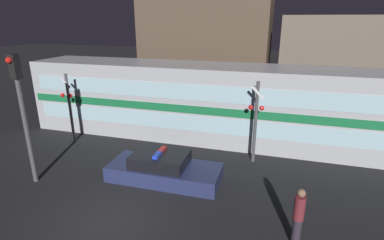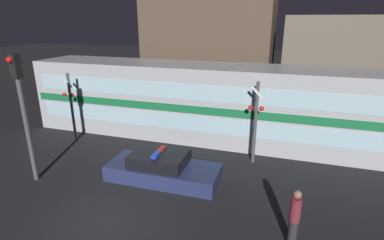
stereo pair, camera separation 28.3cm
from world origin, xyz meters
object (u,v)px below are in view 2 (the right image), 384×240
(crossing_signal_near, at_px, (255,120))
(police_car, at_px, (162,169))
(pedestrian, at_px, (294,218))
(train, at_px, (214,103))
(traffic_light_corner, at_px, (23,106))

(crossing_signal_near, bearing_deg, police_car, -141.67)
(police_car, distance_m, pedestrian, 5.74)
(police_car, bearing_deg, pedestrian, -25.89)
(train, xyz_separation_m, police_car, (-0.89, -5.14, -1.56))
(train, height_order, crossing_signal_near, train)
(train, relative_size, traffic_light_corner, 4.02)
(train, relative_size, pedestrian, 11.17)
(traffic_light_corner, bearing_deg, pedestrian, -4.38)
(traffic_light_corner, bearing_deg, crossing_signal_near, 27.37)
(train, relative_size, police_car, 4.48)
(police_car, distance_m, traffic_light_corner, 5.95)
(pedestrian, bearing_deg, train, 119.40)
(police_car, height_order, pedestrian, pedestrian)
(crossing_signal_near, height_order, traffic_light_corner, traffic_light_corner)
(police_car, xyz_separation_m, traffic_light_corner, (-5.03, -1.67, 2.72))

